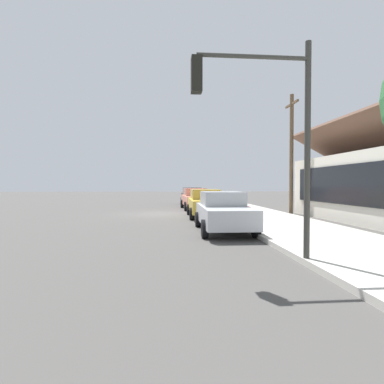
# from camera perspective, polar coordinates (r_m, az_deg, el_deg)

# --- Properties ---
(ground_plane) EXTENTS (120.00, 120.00, 0.00)m
(ground_plane) POSITION_cam_1_polar(r_m,az_deg,el_deg) (19.94, -5.89, -4.02)
(ground_plane) COLOR #4C4947
(sidewalk_curb) EXTENTS (60.00, 4.20, 0.16)m
(sidewalk_curb) POSITION_cam_1_polar(r_m,az_deg,el_deg) (20.63, 9.89, -3.63)
(sidewalk_curb) COLOR beige
(sidewalk_curb) RESTS_ON ground
(car_charcoal) EXTENTS (4.37, 2.07, 1.59)m
(car_charcoal) POSITION_cam_1_polar(r_m,az_deg,el_deg) (28.74, 0.07, -0.72)
(car_charcoal) COLOR #2D3035
(car_charcoal) RESTS_ON ground
(car_coral) EXTENTS (4.94, 2.09, 1.59)m
(car_coral) POSITION_cam_1_polar(r_m,az_deg,el_deg) (23.49, 0.58, -1.19)
(car_coral) COLOR #EA8C75
(car_coral) RESTS_ON ground
(car_mustard) EXTENTS (4.66, 2.13, 1.59)m
(car_mustard) POSITION_cam_1_polar(r_m,az_deg,el_deg) (17.93, 2.54, -2.01)
(car_mustard) COLOR gold
(car_mustard) RESTS_ON ground
(car_silver) EXTENTS (4.73, 2.13, 1.59)m
(car_silver) POSITION_cam_1_polar(r_m,az_deg,el_deg) (12.49, 5.80, -3.52)
(car_silver) COLOR silver
(car_silver) RESTS_ON ground
(traffic_light_main) EXTENTS (0.37, 2.79, 5.20)m
(traffic_light_main) POSITION_cam_1_polar(r_m,az_deg,el_deg) (7.47, 13.02, 13.75)
(traffic_light_main) COLOR #383833
(traffic_light_main) RESTS_ON ground
(utility_pole_wooden) EXTENTS (1.80, 0.24, 7.50)m
(utility_pole_wooden) POSITION_cam_1_polar(r_m,az_deg,el_deg) (20.40, 17.92, 7.09)
(utility_pole_wooden) COLOR brown
(utility_pole_wooden) RESTS_ON ground
(fire_hydrant_red) EXTENTS (0.22, 0.22, 0.71)m
(fire_hydrant_red) POSITION_cam_1_polar(r_m,az_deg,el_deg) (14.71, 10.40, -4.03)
(fire_hydrant_red) COLOR red
(fire_hydrant_red) RESTS_ON sidewalk_curb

